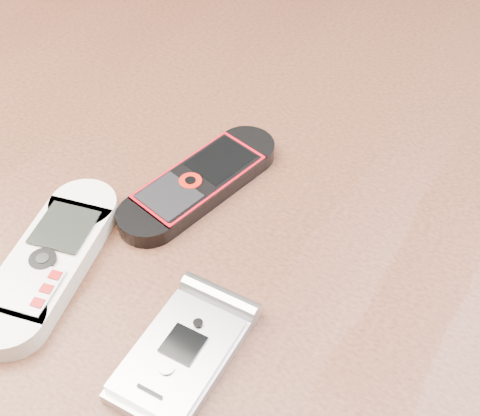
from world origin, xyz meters
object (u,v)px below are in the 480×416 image
object	(u,v)px
nokia_black_red	(200,182)
motorola_razr	(181,354)
nokia_white	(49,261)
table	(235,302)

from	to	relation	value
nokia_black_red	motorola_razr	bearing A→B (deg)	-48.40
nokia_white	nokia_black_red	bearing A→B (deg)	55.69
nokia_black_red	motorola_razr	world-z (taller)	motorola_razr
nokia_white	nokia_black_red	distance (m)	0.12
table	motorola_razr	distance (m)	0.17
nokia_white	motorola_razr	world-z (taller)	same
table	nokia_black_red	world-z (taller)	nokia_black_red
nokia_white	nokia_black_red	world-z (taller)	nokia_white
table	nokia_white	world-z (taller)	nokia_white
motorola_razr	nokia_white	bearing A→B (deg)	171.49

